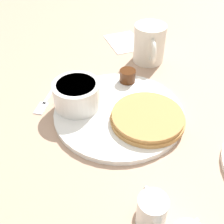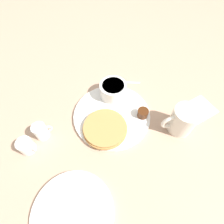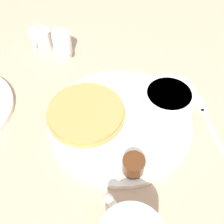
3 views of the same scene
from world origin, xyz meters
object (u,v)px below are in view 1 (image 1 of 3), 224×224
at_px(bowl, 77,94).
at_px(creamer_pitcher_near, 151,211).
at_px(plate, 119,112).
at_px(coffee_mug, 149,44).
at_px(fork, 47,98).

height_order(bowl, creamer_pitcher_near, bowl).
xyz_separation_m(plate, creamer_pitcher_near, (-0.25, -0.01, 0.02)).
relative_size(plate, bowl, 2.76).
relative_size(coffee_mug, creamer_pitcher_near, 1.75).
relative_size(bowl, fork, 0.71).
bearing_deg(bowl, coffee_mug, -47.84).
height_order(creamer_pitcher_near, fork, creamer_pitcher_near).
xyz_separation_m(coffee_mug, creamer_pitcher_near, (-0.46, 0.10, -0.02)).
xyz_separation_m(creamer_pitcher_near, fork, (0.32, 0.17, -0.03)).
distance_m(coffee_mug, creamer_pitcher_near, 0.47).
distance_m(bowl, creamer_pitcher_near, 0.29).
relative_size(creamer_pitcher_near, fork, 0.47).
bearing_deg(bowl, plate, -109.02).
relative_size(plate, fork, 1.96).
distance_m(plate, fork, 0.17).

